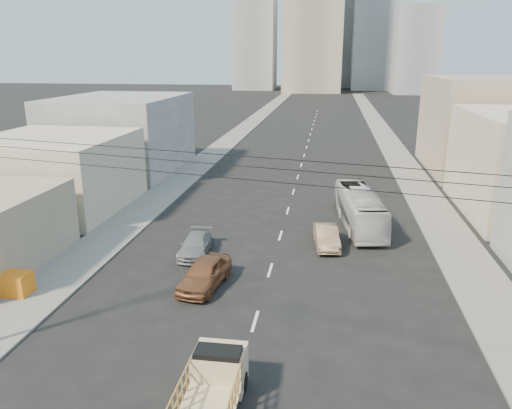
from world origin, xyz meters
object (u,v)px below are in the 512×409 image
(sedan_tan, at_px, (326,237))
(crate_stack, at_px, (13,283))
(flatbed_pickup, at_px, (213,383))
(sedan_grey, at_px, (196,245))
(sedan_brown, at_px, (205,273))
(city_bus, at_px, (359,209))

(sedan_tan, xyz_separation_m, crate_stack, (-16.22, -9.60, 0.00))
(flatbed_pickup, bearing_deg, sedan_grey, 107.57)
(flatbed_pickup, height_order, sedan_brown, flatbed_pickup)
(sedan_brown, distance_m, sedan_grey, 4.80)
(sedan_brown, xyz_separation_m, crate_stack, (-9.72, -2.51, -0.09))
(sedan_grey, bearing_deg, sedan_tan, 14.10)
(city_bus, bearing_deg, flatbed_pickup, -113.85)
(city_bus, distance_m, sedan_brown, 14.56)
(city_bus, bearing_deg, sedan_tan, -125.29)
(flatbed_pickup, distance_m, sedan_tan, 17.16)
(flatbed_pickup, bearing_deg, sedan_brown, 105.86)
(flatbed_pickup, xyz_separation_m, sedan_tan, (3.76, 16.74, -0.41))
(sedan_grey, height_order, crate_stack, crate_stack)
(flatbed_pickup, distance_m, crate_stack, 14.37)
(sedan_grey, xyz_separation_m, crate_stack, (-7.99, -6.99, 0.07))
(sedan_tan, distance_m, crate_stack, 18.85)
(crate_stack, bearing_deg, sedan_tan, 30.62)
(sedan_brown, distance_m, sedan_tan, 9.62)
(flatbed_pickup, relative_size, sedan_tan, 1.06)
(city_bus, distance_m, sedan_tan, 5.09)
(flatbed_pickup, bearing_deg, sedan_tan, 77.35)
(city_bus, bearing_deg, sedan_grey, -153.97)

